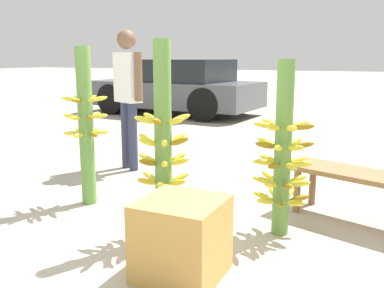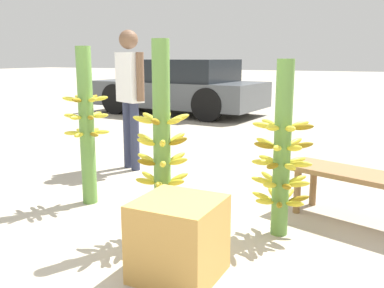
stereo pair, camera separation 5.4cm
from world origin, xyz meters
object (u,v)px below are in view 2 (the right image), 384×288
object	(u,v)px
banana_stalk_left	(87,125)
banana_stalk_right	(282,154)
market_bench	(376,183)
produce_crate	(179,238)
banana_stalk_center	(162,144)
vendor_person	(130,86)
parked_car	(180,87)

from	to	relation	value
banana_stalk_left	banana_stalk_right	bearing A→B (deg)	2.02
banana_stalk_left	market_bench	xyz separation A→B (m)	(2.35, 0.52, -0.36)
produce_crate	banana_stalk_left	bearing A→B (deg)	148.66
banana_stalk_left	banana_stalk_right	xyz separation A→B (m)	(1.73, 0.06, -0.10)
banana_stalk_right	produce_crate	bearing A→B (deg)	-113.30
banana_stalk_center	market_bench	bearing A→B (deg)	33.26
banana_stalk_center	produce_crate	distance (m)	0.73
banana_stalk_right	vendor_person	distance (m)	2.38
banana_stalk_center	parked_car	size ratio (longest dim) A/B	0.35
vendor_person	produce_crate	world-z (taller)	vendor_person
parked_car	produce_crate	bearing A→B (deg)	-147.97
banana_stalk_center	parked_car	bearing A→B (deg)	116.74
parked_car	produce_crate	size ratio (longest dim) A/B	8.44
banana_stalk_left	banana_stalk_center	xyz separation A→B (m)	(0.99, -0.38, -0.01)
market_bench	parked_car	distance (m)	7.02
market_bench	produce_crate	world-z (taller)	produce_crate
banana_stalk_right	banana_stalk_center	bearing A→B (deg)	-149.25
market_bench	produce_crate	xyz separation A→B (m)	(-1.00, -1.34, -0.11)
vendor_person	market_bench	bearing A→B (deg)	10.63
vendor_person	parked_car	size ratio (longest dim) A/B	0.40
vendor_person	produce_crate	bearing A→B (deg)	-25.41
banana_stalk_right	vendor_person	xyz separation A→B (m)	(-2.07, 1.11, 0.36)
vendor_person	parked_car	xyz separation A→B (m)	(-1.83, 4.71, -0.36)
vendor_person	produce_crate	size ratio (longest dim) A/B	3.34
parked_car	banana_stalk_right	bearing A→B (deg)	-141.85
banana_stalk_left	market_bench	size ratio (longest dim) A/B	0.93
banana_stalk_center	banana_stalk_right	size ratio (longest dim) A/B	1.10
banana_stalk_center	vendor_person	distance (m)	2.06
banana_stalk_right	parked_car	world-z (taller)	banana_stalk_right
produce_crate	vendor_person	bearing A→B (deg)	130.18
market_bench	parked_car	xyz separation A→B (m)	(-4.52, 5.37, 0.26)
banana_stalk_right	market_bench	bearing A→B (deg)	36.07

